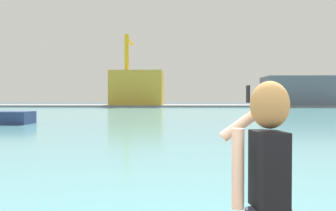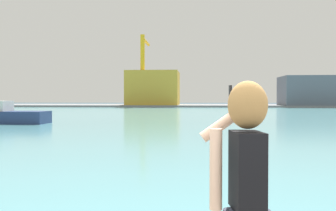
% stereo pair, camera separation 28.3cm
% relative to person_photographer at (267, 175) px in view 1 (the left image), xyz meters
% --- Properties ---
extents(ground_plane, '(220.00, 220.00, 0.00)m').
position_rel_person_photographer_xyz_m(ground_plane, '(0.00, 49.38, -1.65)').
color(ground_plane, '#334751').
extents(harbor_water, '(140.00, 100.00, 0.02)m').
position_rel_person_photographer_xyz_m(harbor_water, '(0.00, 51.38, -1.64)').
color(harbor_water, '#599EA8').
rests_on(harbor_water, ground_plane).
extents(far_shore_dock, '(140.00, 20.00, 0.45)m').
position_rel_person_photographer_xyz_m(far_shore_dock, '(0.00, 91.38, -1.42)').
color(far_shore_dock, gray).
rests_on(far_shore_dock, ground_plane).
extents(person_photographer, '(0.53, 0.55, 1.74)m').
position_rel_person_photographer_xyz_m(person_photographer, '(0.00, 0.00, 0.00)').
color(person_photographer, '#2D3342').
rests_on(person_photographer, quay_promenade).
extents(warehouse_left, '(12.29, 12.38, 8.10)m').
position_rel_person_photographer_xyz_m(warehouse_left, '(-10.87, 88.78, 2.86)').
color(warehouse_left, gold).
rests_on(warehouse_left, far_shore_dock).
extents(warehouse_right, '(16.63, 10.26, 6.68)m').
position_rel_person_photographer_xyz_m(warehouse_right, '(27.63, 86.60, 2.15)').
color(warehouse_right, slate).
rests_on(warehouse_right, far_shore_dock).
extents(port_crane, '(1.00, 11.83, 16.32)m').
position_rel_person_photographer_xyz_m(port_crane, '(-12.86, 85.20, 8.83)').
color(port_crane, yellow).
rests_on(port_crane, far_shore_dock).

